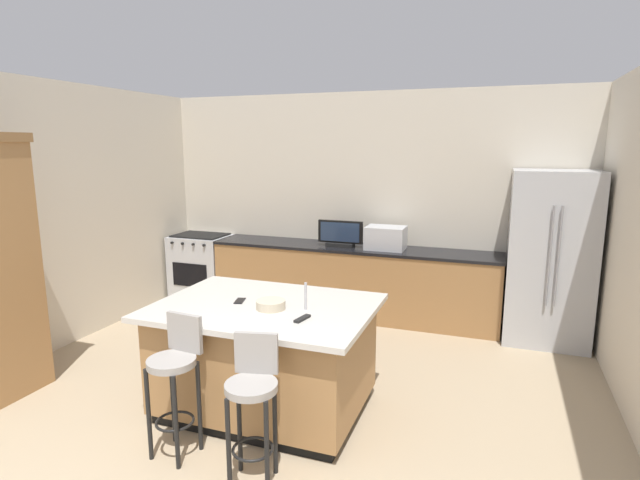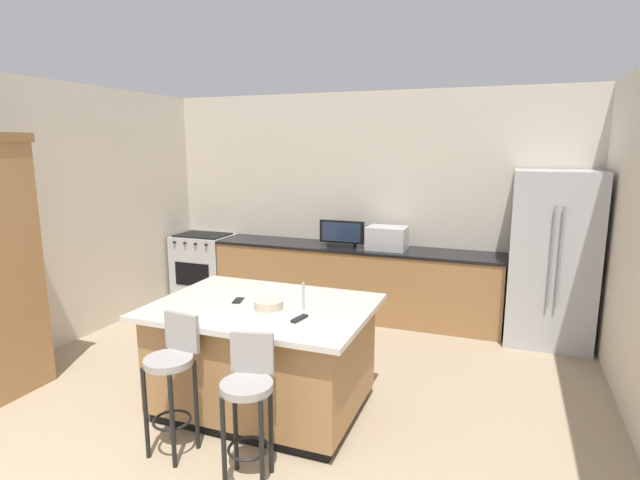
{
  "view_description": "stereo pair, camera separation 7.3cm",
  "coord_description": "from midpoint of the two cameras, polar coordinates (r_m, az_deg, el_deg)",
  "views": [
    {
      "loc": [
        1.69,
        -1.32,
        2.19
      ],
      "look_at": [
        -0.03,
        3.41,
        1.23
      ],
      "focal_mm": 27.95,
      "sensor_mm": 36.0,
      "label": 1
    },
    {
      "loc": [
        1.76,
        -1.29,
        2.19
      ],
      "look_at": [
        -0.03,
        3.41,
        1.23
      ],
      "focal_mm": 27.95,
      "sensor_mm": 36.0,
      "label": 2
    }
  ],
  "objects": [
    {
      "name": "counter_back",
      "position": [
        6.48,
        3.29,
        -4.72
      ],
      "size": [
        3.71,
        0.62,
        0.92
      ],
      "color": "#9E7042",
      "rests_on": "ground_plane"
    },
    {
      "name": "sink_faucet_back",
      "position": [
        6.49,
        2.23,
        0.54
      ],
      "size": [
        0.02,
        0.02,
        0.24
      ],
      "primitive_type": "cylinder",
      "color": "#B2B2B7",
      "rests_on": "counter_back"
    },
    {
      "name": "bar_stool_left",
      "position": [
        3.78,
        -16.76,
        -14.36
      ],
      "size": [
        0.34,
        0.35,
        1.01
      ],
      "rotation": [
        0.0,
        0.0,
        -0.1
      ],
      "color": "gray",
      "rests_on": "ground_plane"
    },
    {
      "name": "refrigerator",
      "position": [
        6.07,
        24.52,
        -1.85
      ],
      "size": [
        0.89,
        0.78,
        1.93
      ],
      "color": "#B7BABF",
      "rests_on": "ground_plane"
    },
    {
      "name": "tv_remote",
      "position": [
        3.74,
        -2.6,
        -8.98
      ],
      "size": [
        0.08,
        0.18,
        0.02
      ],
      "primitive_type": "cube",
      "rotation": [
        0.0,
        0.0,
        -0.2
      ],
      "color": "black",
      "rests_on": "kitchen_island"
    },
    {
      "name": "tv_monitor",
      "position": [
        6.33,
        2.01,
        0.59
      ],
      "size": [
        0.58,
        0.16,
        0.34
      ],
      "color": "black",
      "rests_on": "counter_back"
    },
    {
      "name": "fruit_bowl",
      "position": [
        3.99,
        -6.18,
        -7.37
      ],
      "size": [
        0.23,
        0.23,
        0.07
      ],
      "primitive_type": "cylinder",
      "color": "beige",
      "rests_on": "kitchen_island"
    },
    {
      "name": "kitchen_island",
      "position": [
        4.27,
        -6.74,
        -13.06
      ],
      "size": [
        1.76,
        1.29,
        0.91
      ],
      "color": "black",
      "rests_on": "ground_plane"
    },
    {
      "name": "bar_stool_right",
      "position": [
        3.39,
        -8.33,
        -17.38
      ],
      "size": [
        0.35,
        0.37,
        0.99
      ],
      "rotation": [
        0.0,
        0.0,
        0.23
      ],
      "color": "gray",
      "rests_on": "ground_plane"
    },
    {
      "name": "microwave",
      "position": [
        6.24,
        7.2,
        0.25
      ],
      "size": [
        0.48,
        0.36,
        0.28
      ],
      "primitive_type": "cube",
      "color": "#B7BABF",
      "rests_on": "counter_back"
    },
    {
      "name": "range_oven",
      "position": [
        7.42,
        -13.66,
        -2.96
      ],
      "size": [
        0.78,
        0.63,
        0.94
      ],
      "color": "#B7BABF",
      "rests_on": "ground_plane"
    },
    {
      "name": "wall_back",
      "position": [
        6.64,
        4.76,
        4.2
      ],
      "size": [
        6.02,
        0.12,
        2.86
      ],
      "primitive_type": "cube",
      "color": "beige",
      "rests_on": "ground_plane"
    },
    {
      "name": "wall_left",
      "position": [
        5.98,
        -29.59,
        2.1
      ],
      "size": [
        0.12,
        5.46,
        2.86
      ],
      "primitive_type": "cube",
      "color": "beige",
      "rests_on": "ground_plane"
    },
    {
      "name": "cell_phone",
      "position": [
        4.23,
        -9.65,
        -6.87
      ],
      "size": [
        0.11,
        0.16,
        0.01
      ],
      "primitive_type": "cube",
      "rotation": [
        0.0,
        0.0,
        0.26
      ],
      "color": "black",
      "rests_on": "kitchen_island"
    },
    {
      "name": "sink_faucet_island",
      "position": [
        3.94,
        -2.18,
        -6.44
      ],
      "size": [
        0.02,
        0.02,
        0.22
      ],
      "primitive_type": "cylinder",
      "color": "#B2B2B7",
      "rests_on": "kitchen_island"
    }
  ]
}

